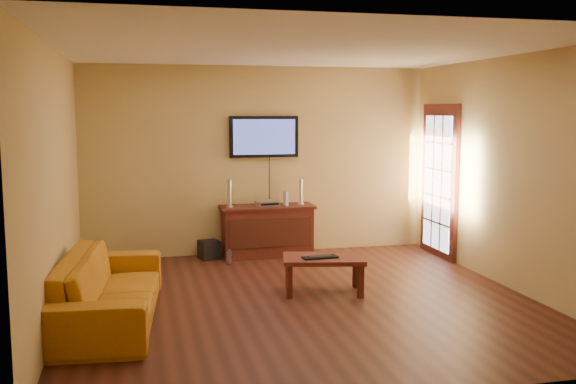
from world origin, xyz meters
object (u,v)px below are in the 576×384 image
object	(u,v)px
media_console	(267,231)
speaker_right	(301,193)
game_console	(286,198)
keyboard	(320,257)
subwoofer	(209,250)
speaker_left	(229,195)
bottle	(229,257)
sofa	(109,277)
coffee_table	(324,262)
av_receiver	(267,203)
television	(264,137)

from	to	relation	value
media_console	speaker_right	size ratio (longest dim) A/B	3.71
game_console	keyboard	bearing A→B (deg)	-95.13
media_console	subwoofer	distance (m)	0.87
speaker_left	subwoofer	size ratio (longest dim) A/B	1.47
subwoofer	keyboard	world-z (taller)	keyboard
subwoofer	bottle	bearing A→B (deg)	-76.07
game_console	subwoofer	size ratio (longest dim) A/B	0.77
sofa	subwoofer	distance (m)	2.77
coffee_table	sofa	distance (m)	2.38
speaker_left	bottle	world-z (taller)	speaker_left
sofa	game_console	bearing A→B (deg)	-38.89
av_receiver	game_console	xyz separation A→B (m)	(0.27, -0.02, 0.06)
sofa	television	bearing A→B (deg)	-32.83
media_console	game_console	world-z (taller)	game_console
coffee_table	speaker_left	world-z (taller)	speaker_left
speaker_left	bottle	distance (m)	0.90
keyboard	bottle	bearing A→B (deg)	115.75
media_console	television	world-z (taller)	television
sofa	bottle	size ratio (longest dim) A/B	10.33
speaker_right	keyboard	world-z (taller)	speaker_right
subwoofer	bottle	distance (m)	0.47
coffee_table	speaker_right	size ratio (longest dim) A/B	2.80
sofa	speaker_left	bearing A→B (deg)	-27.07
speaker_right	bottle	size ratio (longest dim) A/B	1.65
media_console	speaker_right	distance (m)	0.72
speaker_right	bottle	distance (m)	1.42
television	bottle	xyz separation A→B (m)	(-0.61, -0.61, -1.59)
coffee_table	television	bearing A→B (deg)	96.39
game_console	media_console	bearing A→B (deg)	172.11
television	coffee_table	size ratio (longest dim) A/B	0.99
media_console	television	xyz separation A→B (m)	(-0.00, 0.21, 1.33)
subwoofer	keyboard	bearing A→B (deg)	-78.52
speaker_right	bottle	xyz separation A→B (m)	(-1.11, -0.42, -0.79)
game_console	sofa	bearing A→B (deg)	-137.09
sofa	subwoofer	size ratio (longest dim) A/B	8.68
speaker_right	subwoofer	distance (m)	1.53
speaker_right	subwoofer	xyz separation A→B (m)	(-1.33, -0.01, -0.76)
subwoofer	speaker_right	bearing A→B (deg)	-14.25
media_console	keyboard	distance (m)	2.06
speaker_left	speaker_right	world-z (taller)	speaker_left
television	bottle	bearing A→B (deg)	-134.78
speaker_right	av_receiver	world-z (taller)	speaker_right
television	speaker_left	size ratio (longest dim) A/B	2.62
bottle	av_receiver	bearing A→B (deg)	33.00
av_receiver	speaker_left	bearing A→B (deg)	170.06
television	game_console	xyz separation A→B (m)	(0.27, -0.24, -0.87)
bottle	subwoofer	bearing A→B (deg)	118.82
game_console	keyboard	distance (m)	2.07
speaker_left	subwoofer	bearing A→B (deg)	177.82
sofa	keyboard	world-z (taller)	sofa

